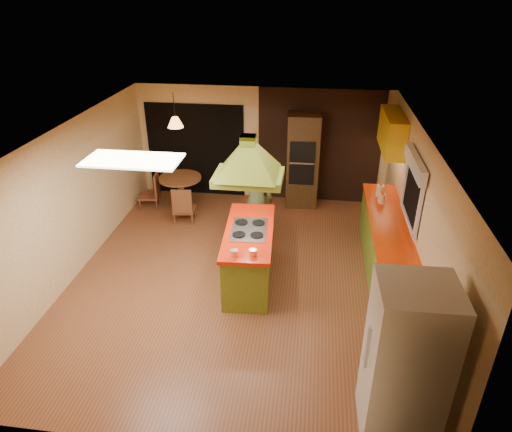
# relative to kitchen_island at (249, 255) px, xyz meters

# --- Properties ---
(ground) EXTENTS (6.50, 6.50, 0.00)m
(ground) POSITION_rel_kitchen_island_xyz_m (-0.19, 0.07, -0.48)
(ground) COLOR brown
(ground) RESTS_ON ground
(room_walls) EXTENTS (5.50, 6.50, 6.50)m
(room_walls) POSITION_rel_kitchen_island_xyz_m (-0.19, 0.07, 0.77)
(room_walls) COLOR beige
(room_walls) RESTS_ON ground
(ceiling_plane) EXTENTS (6.50, 6.50, 0.00)m
(ceiling_plane) POSITION_rel_kitchen_island_xyz_m (-0.19, 0.07, 2.02)
(ceiling_plane) COLOR silver
(ceiling_plane) RESTS_ON room_walls
(brick_panel) EXTENTS (2.64, 0.03, 2.50)m
(brick_panel) POSITION_rel_kitchen_island_xyz_m (1.06, 3.30, 0.77)
(brick_panel) COLOR #381E14
(brick_panel) RESTS_ON ground
(nook_opening) EXTENTS (2.20, 0.03, 2.10)m
(nook_opening) POSITION_rel_kitchen_island_xyz_m (-1.69, 3.30, 0.57)
(nook_opening) COLOR black
(nook_opening) RESTS_ON ground
(right_counter) EXTENTS (0.62, 3.05, 0.92)m
(right_counter) POSITION_rel_kitchen_island_xyz_m (2.26, 0.67, -0.02)
(right_counter) COLOR olive
(right_counter) RESTS_ON ground
(upper_cabinets) EXTENTS (0.34, 1.40, 0.70)m
(upper_cabinets) POSITION_rel_kitchen_island_xyz_m (2.38, 2.27, 1.47)
(upper_cabinets) COLOR yellow
(upper_cabinets) RESTS_ON room_walls
(window_right) EXTENTS (0.12, 1.35, 1.06)m
(window_right) POSITION_rel_kitchen_island_xyz_m (2.50, 0.47, 1.29)
(window_right) COLOR black
(window_right) RESTS_ON room_walls
(fluor_panel) EXTENTS (1.20, 0.60, 0.03)m
(fluor_panel) POSITION_rel_kitchen_island_xyz_m (-1.29, -1.13, 2.01)
(fluor_panel) COLOR white
(fluor_panel) RESTS_ON ceiling_plane
(kitchen_island) EXTENTS (0.87, 1.93, 0.96)m
(kitchen_island) POSITION_rel_kitchen_island_xyz_m (0.00, 0.00, 0.00)
(kitchen_island) COLOR olive
(kitchen_island) RESTS_ON ground
(range_hood) EXTENTS (1.03, 0.74, 0.79)m
(range_hood) POSITION_rel_kitchen_island_xyz_m (0.00, 0.00, 1.77)
(range_hood) COLOR olive
(range_hood) RESTS_ON ceiling_plane
(man) EXTENTS (0.63, 0.42, 1.72)m
(man) POSITION_rel_kitchen_island_xyz_m (-0.05, 1.30, 0.38)
(man) COLOR #434D28
(man) RESTS_ON ground
(refrigerator) EXTENTS (0.81, 0.76, 1.91)m
(refrigerator) POSITION_rel_kitchen_island_xyz_m (2.03, -2.58, 0.48)
(refrigerator) COLOR silver
(refrigerator) RESTS_ON ground
(wall_oven) EXTENTS (0.71, 0.64, 2.04)m
(wall_oven) POSITION_rel_kitchen_island_xyz_m (0.72, 3.01, 0.54)
(wall_oven) COLOR #4C3218
(wall_oven) RESTS_ON ground
(dining_table) EXTENTS (0.92, 0.92, 0.69)m
(dining_table) POSITION_rel_kitchen_island_xyz_m (-1.88, 2.55, 0.01)
(dining_table) COLOR brown
(dining_table) RESTS_ON ground
(chair_left) EXTENTS (0.48, 0.48, 0.78)m
(chair_left) POSITION_rel_kitchen_island_xyz_m (-2.58, 2.45, -0.09)
(chair_left) COLOR brown
(chair_left) RESTS_ON ground
(chair_near) EXTENTS (0.46, 0.46, 0.78)m
(chair_near) POSITION_rel_kitchen_island_xyz_m (-1.63, 1.90, -0.09)
(chair_near) COLOR brown
(chair_near) RESTS_ON ground
(pendant_lamp) EXTENTS (0.42, 0.42, 0.21)m
(pendant_lamp) POSITION_rel_kitchen_island_xyz_m (-1.88, 2.55, 1.42)
(pendant_lamp) COLOR #FF9E3F
(pendant_lamp) RESTS_ON ceiling_plane
(canister_large) EXTENTS (0.16, 0.16, 0.21)m
(canister_large) POSITION_rel_kitchen_island_xyz_m (2.21, 1.62, 0.55)
(canister_large) COLOR #FFF0CD
(canister_large) RESTS_ON right_counter
(canister_medium) EXTENTS (0.15, 0.15, 0.17)m
(canister_medium) POSITION_rel_kitchen_island_xyz_m (2.21, 1.33, 0.53)
(canister_medium) COLOR #FCEACB
(canister_medium) RESTS_ON right_counter
(canister_small) EXTENTS (0.16, 0.16, 0.16)m
(canister_small) POSITION_rel_kitchen_island_xyz_m (2.21, 1.41, 0.52)
(canister_small) COLOR beige
(canister_small) RESTS_ON right_counter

